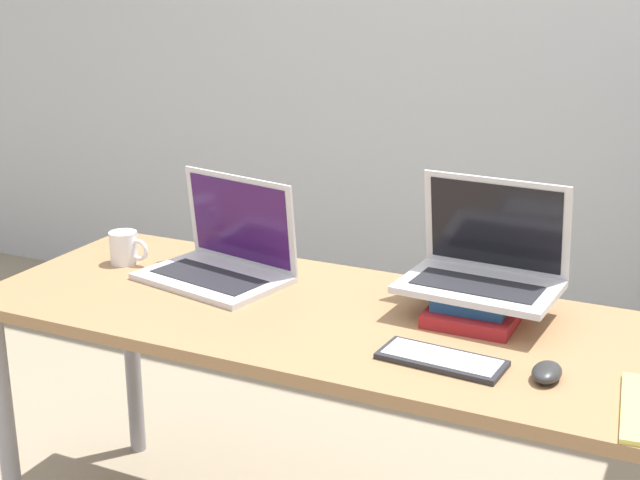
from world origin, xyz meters
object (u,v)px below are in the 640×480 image
laptop_left (222,258)px  mug (125,248)px  book_stack (478,303)px  laptop_on_books (484,266)px  mouse (547,372)px  wireless_keyboard (442,359)px

laptop_left → mug: 0.30m
book_stack → laptop_on_books: bearing=79.3°
book_stack → laptop_on_books: size_ratio=0.71×
book_stack → mouse: book_stack is taller
mouse → laptop_on_books: bearing=126.2°
laptop_left → mug: laptop_left is taller
laptop_left → wireless_keyboard: laptop_left is taller
laptop_left → book_stack: bearing=2.9°
book_stack → mug: bearing=-176.9°
mouse → mug: mug is taller
laptop_left → laptop_on_books: size_ratio=1.12×
mouse → wireless_keyboard: bearing=-176.0°
wireless_keyboard → laptop_on_books: bearing=90.2°
laptop_on_books → mug: size_ratio=3.09×
mug → mouse: bearing=-10.2°
mug → wireless_keyboard: bearing=-13.2°
laptop_on_books → mug: bearing=-175.6°
wireless_keyboard → mouse: bearing=4.0°
wireless_keyboard → mouse: size_ratio=2.87×
laptop_on_books → mouse: bearing=-53.8°
laptop_left → mouse: laptop_left is taller
laptop_on_books → mouse: (0.22, -0.30, -0.10)m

